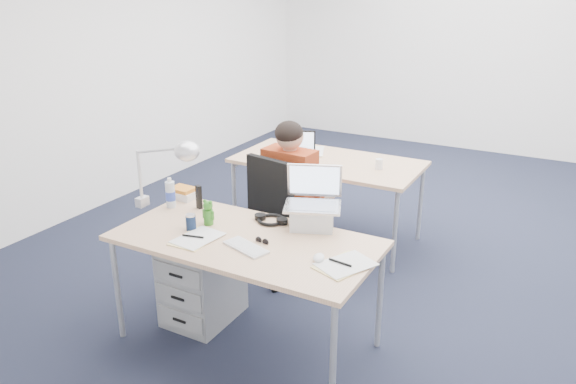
{
  "coord_description": "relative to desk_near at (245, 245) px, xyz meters",
  "views": [
    {
      "loc": [
        1.3,
        -4.3,
        2.18
      ],
      "look_at": [
        -0.39,
        -1.2,
        0.85
      ],
      "focal_mm": 35.0,
      "sensor_mm": 36.0,
      "label": 1
    }
  ],
  "objects": [
    {
      "name": "papers_left",
      "position": [
        -0.25,
        -0.16,
        0.05
      ],
      "size": [
        0.22,
        0.3,
        0.01
      ],
      "primitive_type": "cube",
      "rotation": [
        0.0,
        0.0,
        -0.07
      ],
      "color": "#FAE390",
      "rests_on": "desk_near"
    },
    {
      "name": "far_papers",
      "position": [
        -0.48,
        1.82,
        0.05
      ],
      "size": [
        0.34,
        0.39,
        0.01
      ],
      "primitive_type": "cube",
      "rotation": [
        0.0,
        0.0,
        0.44
      ],
      "color": "white",
      "rests_on": "desk_far"
    },
    {
      "name": "can_koozie",
      "position": [
        -0.36,
        -0.06,
        0.1
      ],
      "size": [
        0.07,
        0.07,
        0.1
      ],
      "primitive_type": "cylinder",
      "rotation": [
        0.0,
        0.0,
        -0.06
      ],
      "color": "#162747",
      "rests_on": "desk_near"
    },
    {
      "name": "office_chair",
      "position": [
        -0.2,
        0.87,
        -0.4
      ],
      "size": [
        0.75,
        0.75,
        1.01
      ],
      "rotation": [
        0.0,
        0.0,
        -0.2
      ],
      "color": "black",
      "rests_on": "ground"
    },
    {
      "name": "seated_person",
      "position": [
        -0.18,
        1.05,
        -0.07
      ],
      "size": [
        0.4,
        0.69,
        1.23
      ],
      "rotation": [
        0.0,
        0.0,
        -0.07
      ],
      "color": "#9E3616",
      "rests_on": "ground"
    },
    {
      "name": "water_bottle",
      "position": [
        -0.72,
        0.18,
        0.15
      ],
      "size": [
        0.07,
        0.07,
        0.21
      ],
      "primitive_type": "cylinder",
      "rotation": [
        0.0,
        0.0,
        -0.05
      ],
      "color": "silver",
      "rests_on": "desk_near"
    },
    {
      "name": "far_cup",
      "position": [
        0.25,
        1.65,
        0.09
      ],
      "size": [
        0.06,
        0.06,
        0.09
      ],
      "primitive_type": "cylinder",
      "rotation": [
        0.0,
        0.0,
        -0.08
      ],
      "color": "white",
      "rests_on": "desk_far"
    },
    {
      "name": "computer_mouse",
      "position": [
        0.52,
        -0.05,
        0.06
      ],
      "size": [
        0.09,
        0.11,
        0.04
      ],
      "primitive_type": "ellipsoid",
      "rotation": [
        0.0,
        0.0,
        0.27
      ],
      "color": "white",
      "rests_on": "desk_near"
    },
    {
      "name": "bear_figurine",
      "position": [
        -0.32,
        0.06,
        0.13
      ],
      "size": [
        0.09,
        0.07,
        0.17
      ],
      "primitive_type": null,
      "rotation": [
        0.0,
        0.0,
        0.04
      ],
      "color": "#1D6C1C",
      "rests_on": "desk_near"
    },
    {
      "name": "papers_right",
      "position": [
        0.66,
        -0.04,
        0.05
      ],
      "size": [
        0.32,
        0.36,
        0.01
      ],
      "primitive_type": "cube",
      "rotation": [
        0.0,
        0.0,
        -0.44
      ],
      "color": "#FAE390",
      "rests_on": "desk_near"
    },
    {
      "name": "headphones",
      "position": [
        0.01,
        0.29,
        0.07
      ],
      "size": [
        0.24,
        0.19,
        0.04
      ],
      "primitive_type": null,
      "rotation": [
        0.0,
        0.0,
        0.04
      ],
      "color": "black",
      "rests_on": "desk_near"
    },
    {
      "name": "book_stack",
      "position": [
        -0.75,
        0.35,
        0.09
      ],
      "size": [
        0.21,
        0.19,
        0.08
      ],
      "primitive_type": "cube",
      "rotation": [
        0.0,
        0.0,
        0.36
      ],
      "color": "silver",
      "rests_on": "desk_near"
    },
    {
      "name": "drawer_pedestal_far",
      "position": [
        -0.64,
        1.66,
        -0.41
      ],
      "size": [
        0.4,
        0.5,
        0.55
      ],
      "primitive_type": "cube",
      "color": "#9B9DA0",
      "rests_on": "ground"
    },
    {
      "name": "desk_near",
      "position": [
        0.0,
        0.0,
        0.0
      ],
      "size": [
        1.6,
        0.8,
        0.73
      ],
      "color": "tan",
      "rests_on": "ground"
    },
    {
      "name": "desk_far",
      "position": [
        -0.23,
        1.68,
        0.0
      ],
      "size": [
        1.6,
        0.8,
        0.73
      ],
      "color": "tan",
      "rests_on": "ground"
    },
    {
      "name": "dark_laptop",
      "position": [
        -0.51,
        1.65,
        0.16
      ],
      "size": [
        0.4,
        0.4,
        0.23
      ],
      "primitive_type": null,
      "rotation": [
        0.0,
        0.0,
        0.4
      ],
      "color": "black",
      "rests_on": "desk_far"
    },
    {
      "name": "room",
      "position": [
        0.39,
        1.74,
        1.03
      ],
      "size": [
        6.02,
        7.02,
        2.8
      ],
      "color": "white",
      "rests_on": "ground"
    },
    {
      "name": "sunglasses",
      "position": [
        0.12,
        -0.01,
        0.06
      ],
      "size": [
        0.1,
        0.05,
        0.02
      ],
      "primitive_type": null,
      "rotation": [
        0.0,
        0.0,
        -0.12
      ],
      "color": "black",
      "rests_on": "desk_near"
    },
    {
      "name": "wireless_keyboard",
      "position": [
        0.08,
        -0.11,
        0.05
      ],
      "size": [
        0.31,
        0.2,
        0.01
      ],
      "primitive_type": "cube",
      "rotation": [
        0.0,
        0.0,
        -0.32
      ],
      "color": "white",
      "rests_on": "desk_near"
    },
    {
      "name": "silver_laptop",
      "position": [
        0.28,
        0.35,
        0.23
      ],
      "size": [
        0.43,
        0.39,
        0.37
      ],
      "primitive_type": null,
      "rotation": [
        0.0,
        0.0,
        0.39
      ],
      "color": "silver",
      "rests_on": "desk_near"
    },
    {
      "name": "drawer_pedestal_near",
      "position": [
        -0.41,
        0.09,
        -0.41
      ],
      "size": [
        0.4,
        0.5,
        0.55
      ],
      "primitive_type": "cube",
      "color": "#9B9DA0",
      "rests_on": "ground"
    },
    {
      "name": "cordless_phone",
      "position": [
        -0.53,
        0.25,
        0.13
      ],
      "size": [
        0.05,
        0.04,
        0.16
      ],
      "primitive_type": "cube",
      "rotation": [
        0.0,
        0.0,
        -0.44
      ],
      "color": "black",
      "rests_on": "desk_near"
    },
    {
      "name": "desk_lamp",
      "position": [
        -0.74,
        0.1,
        0.32
      ],
      "size": [
        0.5,
        0.33,
        0.54
      ],
      "primitive_type": null,
      "rotation": [
        0.0,
        0.0,
        -0.36
      ],
      "color": "silver",
      "rests_on": "desk_near"
    },
    {
      "name": "floor",
      "position": [
        0.39,
        1.74,
        -0.68
      ],
      "size": [
        7.0,
        7.0,
        0.0
      ],
      "primitive_type": "plane",
      "color": "black",
      "rests_on": "ground"
    }
  ]
}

